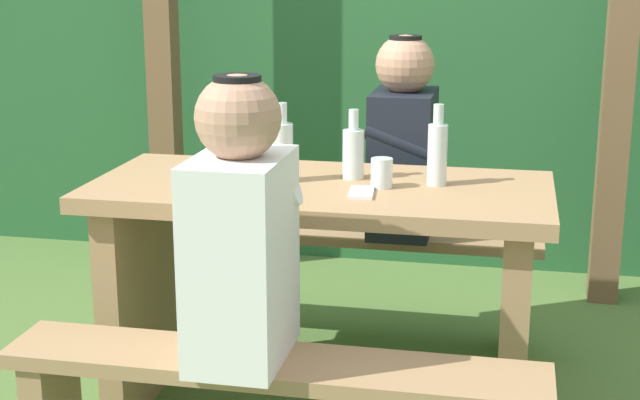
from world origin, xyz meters
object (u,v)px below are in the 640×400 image
at_px(bottle_right, 282,150).
at_px(cell_phone, 361,193).
at_px(bottle_center, 353,151).
at_px(person_black_coat, 403,143).
at_px(bottle_left, 437,152).
at_px(picnic_table, 320,261).
at_px(bench_far, 352,261).
at_px(person_white_shirt, 241,231).
at_px(drinking_glass, 382,173).

bearing_deg(bottle_right, cell_phone, -23.09).
distance_m(bottle_center, cell_phone, 0.22).
bearing_deg(bottle_center, cell_phone, -73.35).
distance_m(person_black_coat, bottle_left, 0.57).
height_order(picnic_table, bottle_center, bottle_center).
bearing_deg(picnic_table, bottle_left, 9.42).
bearing_deg(bottle_left, picnic_table, -170.58).
bearing_deg(bench_far, person_white_shirt, -93.62).
relative_size(picnic_table, bottle_left, 5.67).
xyz_separation_m(drinking_glass, bottle_center, (-0.10, 0.10, 0.04)).
height_order(person_white_shirt, person_black_coat, same).
bearing_deg(bottle_center, bench_far, 99.69).
xyz_separation_m(bench_far, bottle_right, (-0.12, -0.59, 0.54)).
bearing_deg(person_black_coat, bench_far, 178.96).
height_order(bench_far, cell_phone, cell_phone).
relative_size(person_white_shirt, bottle_right, 2.95).
bearing_deg(person_black_coat, cell_phone, -93.09).
xyz_separation_m(person_white_shirt, cell_phone, (0.22, 0.49, -0.01)).
distance_m(bench_far, bottle_right, 0.81).
xyz_separation_m(bench_far, drinking_glass, (0.19, -0.61, 0.49)).
distance_m(picnic_table, drinking_glass, 0.35).
relative_size(person_white_shirt, bottle_left, 2.91).
distance_m(picnic_table, bench_far, 0.63).
bearing_deg(bottle_left, person_black_coat, 107.18).
bearing_deg(cell_phone, bench_far, 95.99).
bearing_deg(drinking_glass, bottle_left, 22.84).
bearing_deg(cell_phone, bottle_right, 151.25).
bearing_deg(picnic_table, bottle_center, 46.68).
xyz_separation_m(person_black_coat, bottle_center, (-0.10, -0.50, 0.07)).
height_order(picnic_table, bottle_right, bottle_right).
bearing_deg(picnic_table, person_black_coat, 72.99).
distance_m(person_white_shirt, bottle_right, 0.61).
height_order(person_black_coat, bottle_right, person_black_coat).
distance_m(picnic_table, bottle_center, 0.36).
relative_size(bottle_left, bottle_right, 1.01).
bearing_deg(drinking_glass, bench_far, 107.37).
xyz_separation_m(person_white_shirt, person_black_coat, (0.26, 1.19, 0.00)).
xyz_separation_m(bench_far, person_black_coat, (0.18, -0.00, 0.46)).
relative_size(person_black_coat, drinking_glass, 8.05).
bearing_deg(bottle_center, picnic_table, -133.32).
bearing_deg(bottle_right, bench_far, 78.51).
bearing_deg(bottle_right, picnic_table, -5.01).
bearing_deg(bottle_center, bottle_right, -158.47).
height_order(bottle_right, bottle_center, bottle_right).
relative_size(bench_far, bottle_right, 5.74).
bearing_deg(bottle_left, person_white_shirt, -122.98).
xyz_separation_m(picnic_table, cell_phone, (0.14, -0.10, 0.25)).
height_order(drinking_glass, bottle_left, bottle_left).
xyz_separation_m(person_white_shirt, drinking_glass, (0.27, 0.59, 0.03)).
xyz_separation_m(picnic_table, person_black_coat, (0.18, 0.60, 0.26)).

